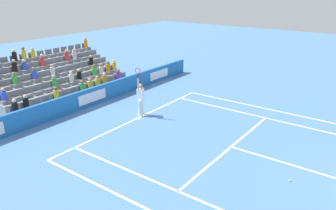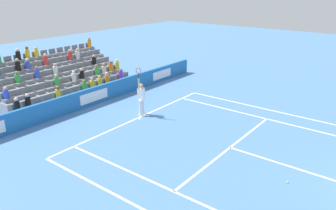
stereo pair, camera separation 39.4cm
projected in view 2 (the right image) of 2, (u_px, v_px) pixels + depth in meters
The scene contains 11 objects.
line_baseline at pixel (137, 118), 17.62m from camera, with size 10.97×0.10×0.01m, color white.
line_service at pixel (230, 148), 14.47m from camera, with size 8.23×0.10×0.01m, color white.
line_centre_service at pixel (305, 171), 12.64m from camera, with size 0.10×6.40×0.01m, color white.
line_singles_sideline_left at pixel (185, 196), 11.16m from camera, with size 0.10×11.89×0.01m, color white.
line_singles_sideline_right at pixel (275, 121), 17.27m from camera, with size 0.10×11.89×0.01m, color white.
line_doubles_sideline_right at pixel (284, 113), 18.29m from camera, with size 0.10×11.89×0.01m, color white.
line_centre_mark at pixel (139, 119), 17.56m from camera, with size 0.10×0.20×0.01m, color white.
sponsor_barrier at pixel (93, 96), 19.46m from camera, with size 19.12×0.22×1.05m.
tennis_player at pixel (141, 98), 17.72m from camera, with size 0.54×0.41×2.85m.
stadium_stand at pixel (56, 81), 21.39m from camera, with size 8.68×4.75×3.04m.
loose_tennis_ball at pixel (287, 182), 11.90m from camera, with size 0.07×0.07×0.07m, color #D1E533.
Camera 2 is at (11.90, -0.64, 6.75)m, focal length 35.43 mm.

